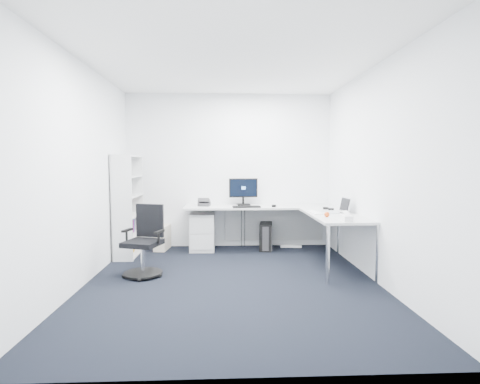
{
  "coord_description": "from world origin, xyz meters",
  "views": [
    {
      "loc": [
        -0.1,
        -4.57,
        1.47
      ],
      "look_at": [
        0.15,
        1.05,
        1.05
      ],
      "focal_mm": 28.0,
      "sensor_mm": 36.0,
      "label": 1
    }
  ],
  "objects_px": {
    "bookshelf": "(128,206)",
    "monitor": "(243,191)",
    "l_desk": "(264,231)",
    "task_chair": "(143,241)",
    "laptop": "(332,205)"
  },
  "relations": [
    {
      "from": "bookshelf",
      "to": "laptop",
      "type": "xyz_separation_m",
      "value": [
        3.11,
        -0.66,
        0.07
      ]
    },
    {
      "from": "bookshelf",
      "to": "monitor",
      "type": "bearing_deg",
      "value": 12.87
    },
    {
      "from": "l_desk",
      "to": "laptop",
      "type": "bearing_deg",
      "value": -32.95
    },
    {
      "from": "monitor",
      "to": "laptop",
      "type": "xyz_separation_m",
      "value": [
        1.24,
        -1.08,
        -0.12
      ]
    },
    {
      "from": "l_desk",
      "to": "laptop",
      "type": "distance_m",
      "value": 1.22
    },
    {
      "from": "l_desk",
      "to": "monitor",
      "type": "bearing_deg",
      "value": 122.5
    },
    {
      "from": "l_desk",
      "to": "bookshelf",
      "type": "bearing_deg",
      "value": 178.68
    },
    {
      "from": "l_desk",
      "to": "monitor",
      "type": "xyz_separation_m",
      "value": [
        -0.3,
        0.48,
        0.62
      ]
    },
    {
      "from": "monitor",
      "to": "task_chair",
      "type": "bearing_deg",
      "value": -138.66
    },
    {
      "from": "monitor",
      "to": "laptop",
      "type": "relative_size",
      "value": 1.52
    },
    {
      "from": "task_chair",
      "to": "l_desk",
      "type": "bearing_deg",
      "value": 49.97
    },
    {
      "from": "task_chair",
      "to": "laptop",
      "type": "bearing_deg",
      "value": 27.79
    },
    {
      "from": "laptop",
      "to": "l_desk",
      "type": "bearing_deg",
      "value": 142.77
    },
    {
      "from": "bookshelf",
      "to": "monitor",
      "type": "height_order",
      "value": "bookshelf"
    },
    {
      "from": "l_desk",
      "to": "task_chair",
      "type": "xyz_separation_m",
      "value": [
        -1.71,
        -1.09,
        0.08
      ]
    }
  ]
}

